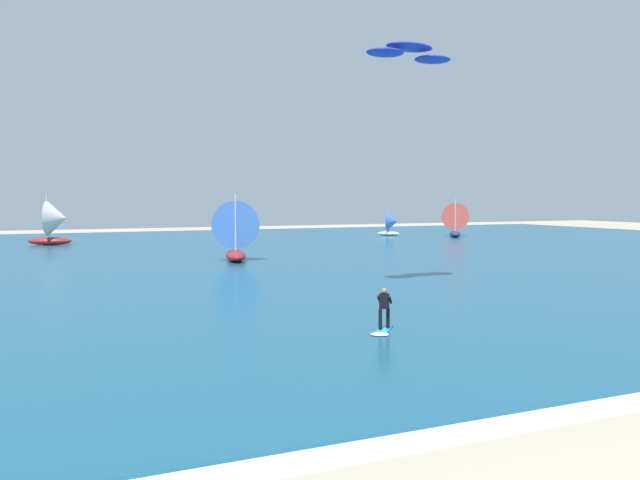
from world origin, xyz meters
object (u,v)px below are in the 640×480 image
(sailboat_far_right, at_px, (235,230))
(kitesurfer, at_px, (383,316))
(sailboat_outermost, at_px, (392,223))
(kite, at_px, (409,52))
(sailboat_center_horizon, at_px, (455,219))
(sailboat_heeled_over, at_px, (56,222))

(sailboat_far_right, bearing_deg, kitesurfer, -94.98)
(sailboat_outermost, bearing_deg, kite, -119.10)
(sailboat_center_horizon, bearing_deg, sailboat_heeled_over, 174.31)
(sailboat_outermost, height_order, sailboat_heeled_over, sailboat_heeled_over)
(kitesurfer, bearing_deg, sailboat_far_right, 85.02)
(sailboat_far_right, distance_m, sailboat_center_horizon, 41.45)
(sailboat_far_right, height_order, sailboat_center_horizon, sailboat_far_right)
(kitesurfer, distance_m, kite, 16.99)
(sailboat_center_horizon, bearing_deg, kite, -128.49)
(sailboat_center_horizon, distance_m, sailboat_heeled_over, 50.00)
(sailboat_outermost, xyz_separation_m, sailboat_heeled_over, (-43.03, -0.35, 0.78))
(sailboat_far_right, bearing_deg, sailboat_heeled_over, 118.30)
(kitesurfer, distance_m, sailboat_far_right, 29.98)
(sailboat_center_horizon, bearing_deg, sailboat_far_right, -151.26)
(sailboat_center_horizon, xyz_separation_m, sailboat_outermost, (-6.72, 5.31, -0.60))
(sailboat_far_right, xyz_separation_m, sailboat_center_horizon, (36.35, 19.93, -0.20))
(kite, relative_size, sailboat_center_horizon, 1.11)
(kite, relative_size, sailboat_outermost, 1.48)
(kitesurfer, relative_size, sailboat_far_right, 0.34)
(sailboat_center_horizon, height_order, sailboat_outermost, sailboat_center_horizon)
(sailboat_heeled_over, bearing_deg, kite, -68.91)
(kitesurfer, xyz_separation_m, sailboat_outermost, (32.23, 55.05, 1.15))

